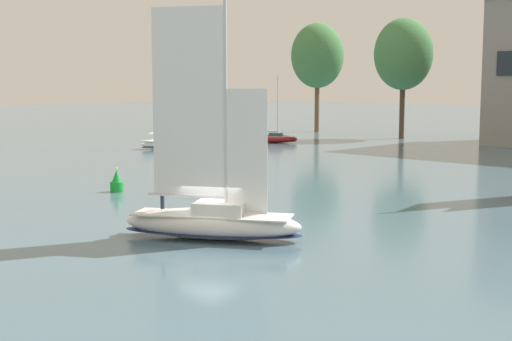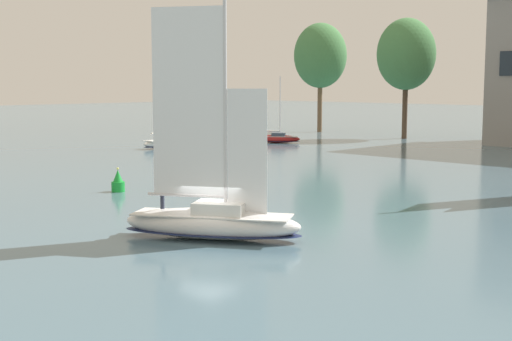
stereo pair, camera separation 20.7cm
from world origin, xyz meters
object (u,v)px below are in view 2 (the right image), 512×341
(tree_shore_left, at_px, (320,56))
(sailboat_moored_near_marina, at_px, (276,138))
(tree_shore_right, at_px, (406,54))
(sailboat_moored_outer_mooring, at_px, (168,142))
(sailboat_main, at_px, (212,219))
(channel_buoy, at_px, (118,182))

(tree_shore_left, distance_m, sailboat_moored_near_marina, 23.90)
(tree_shore_right, bearing_deg, tree_shore_left, 172.09)
(tree_shore_left, distance_m, sailboat_moored_outer_mooring, 34.97)
(tree_shore_left, bearing_deg, sailboat_main, -54.50)
(tree_shore_right, xyz_separation_m, channel_buoy, (11.88, -53.82, -10.45))
(tree_shore_left, distance_m, tree_shore_right, 16.59)
(sailboat_main, distance_m, sailboat_moored_outer_mooring, 48.55)
(tree_shore_right, height_order, sailboat_main, tree_shore_right)
(tree_shore_left, height_order, tree_shore_right, tree_shore_left)
(sailboat_main, xyz_separation_m, sailboat_moored_outer_mooring, (-39.22, 28.62, -0.30))
(sailboat_main, distance_m, sailboat_moored_near_marina, 54.82)
(tree_shore_left, relative_size, sailboat_main, 1.36)
(tree_shore_right, distance_m, channel_buoy, 56.10)
(tree_shore_right, height_order, sailboat_moored_outer_mooring, tree_shore_right)
(sailboat_main, distance_m, channel_buoy, 16.53)
(sailboat_main, bearing_deg, tree_shore_right, 114.87)
(tree_shore_left, bearing_deg, sailboat_moored_outer_mooring, -81.91)
(tree_shore_left, height_order, channel_buoy, tree_shore_left)
(sailboat_moored_near_marina, bearing_deg, sailboat_moored_outer_mooring, -107.40)
(tree_shore_right, height_order, channel_buoy, tree_shore_right)
(sailboat_moored_outer_mooring, relative_size, channel_buoy, 5.87)
(sailboat_main, bearing_deg, sailboat_moored_outer_mooring, 143.88)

